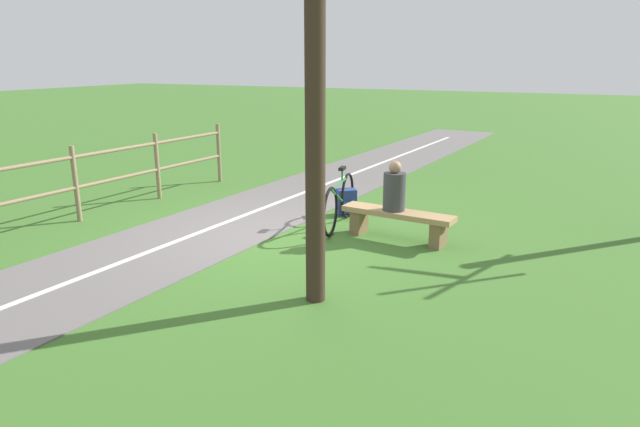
% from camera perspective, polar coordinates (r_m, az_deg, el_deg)
% --- Properties ---
extents(ground_plane, '(80.00, 80.00, 0.00)m').
position_cam_1_polar(ground_plane, '(8.60, -4.90, -2.17)').
color(ground_plane, '#3D6B28').
extents(bench, '(1.72, 0.53, 0.45)m').
position_cam_1_polar(bench, '(8.33, 7.89, -0.63)').
color(bench, '#A88456').
rests_on(bench, ground_plane).
extents(person_seated, '(0.36, 0.36, 0.73)m').
position_cam_1_polar(person_seated, '(8.24, 7.58, 2.45)').
color(person_seated, '#38383D').
rests_on(person_seated, bench).
extents(bicycle, '(0.34, 1.82, 0.94)m').
position_cam_1_polar(bicycle, '(8.91, 1.99, 1.18)').
color(bicycle, black).
rests_on(bicycle, ground_plane).
extents(backpack, '(0.40, 0.38, 0.45)m').
position_cam_1_polar(backpack, '(9.61, 2.71, 1.15)').
color(backpack, navy).
rests_on(backpack, ground_plane).
extents(tree_near_bench, '(1.02, 1.02, 4.72)m').
position_cam_1_polar(tree_near_bench, '(5.81, -0.55, 10.63)').
color(tree_near_bench, '#38281E').
rests_on(tree_near_bench, ground_plane).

